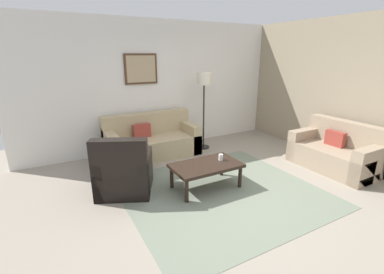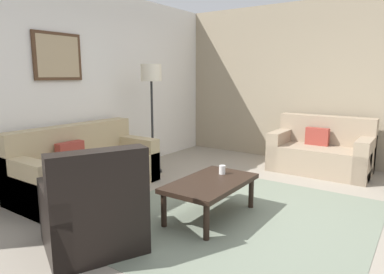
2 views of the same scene
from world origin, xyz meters
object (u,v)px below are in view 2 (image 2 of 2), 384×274
object	(u,v)px
coffee_table	(211,185)
cup	(222,170)
armchair_leather	(94,217)
lamp_standing	(151,84)
ottoman	(76,199)
framed_artwork	(58,56)
couch_main	(84,169)
couch_loveseat	(321,153)

from	to	relation	value
coffee_table	cup	bearing A→B (deg)	5.43
armchair_leather	lamp_standing	distance (m)	2.73
ottoman	lamp_standing	world-z (taller)	lamp_standing
framed_artwork	couch_main	bearing A→B (deg)	-89.66
coffee_table	framed_artwork	distance (m)	2.68
couch_loveseat	armchair_leather	bearing A→B (deg)	165.56
framed_artwork	couch_loveseat	bearing A→B (deg)	-44.32
armchair_leather	framed_artwork	world-z (taller)	framed_artwork
ottoman	coffee_table	distance (m)	1.49
couch_loveseat	framed_artwork	bearing A→B (deg)	135.68
armchair_leather	ottoman	xyz separation A→B (m)	(0.35, 0.75, -0.11)
cup	lamp_standing	xyz separation A→B (m)	(0.68, 1.66, 0.95)
armchair_leather	cup	bearing A→B (deg)	-16.28
couch_main	cup	bearing A→B (deg)	-73.76
couch_main	lamp_standing	distance (m)	1.65
lamp_standing	cup	bearing A→B (deg)	-112.19
couch_main	ottoman	world-z (taller)	couch_main
couch_loveseat	lamp_standing	distance (m)	2.95
couch_loveseat	framed_artwork	distance (m)	4.23
couch_main	framed_artwork	world-z (taller)	framed_artwork
armchair_leather	lamp_standing	bearing A→B (deg)	29.32
couch_main	framed_artwork	size ratio (longest dim) A/B	2.72
lamp_standing	framed_artwork	xyz separation A→B (m)	(-1.21, 0.57, 0.38)
cup	framed_artwork	bearing A→B (deg)	103.50
ottoman	lamp_standing	xyz separation A→B (m)	(1.82, 0.47, 1.21)
armchair_leather	ottoman	size ratio (longest dim) A/B	1.90
lamp_standing	ottoman	bearing A→B (deg)	-165.40
ottoman	lamp_standing	distance (m)	2.24
armchair_leather	ottoman	distance (m)	0.83
coffee_table	couch_loveseat	bearing A→B (deg)	-11.16
armchair_leather	couch_main	bearing A→B (deg)	55.20
couch_loveseat	ottoman	xyz separation A→B (m)	(-3.44, 1.73, -0.10)
armchair_leather	ottoman	world-z (taller)	armchair_leather
couch_main	armchair_leather	bearing A→B (deg)	-124.80
couch_loveseat	cup	xyz separation A→B (m)	(-2.30, 0.54, 0.16)
coffee_table	framed_artwork	bearing A→B (deg)	95.99
coffee_table	couch_main	bearing A→B (deg)	97.19
ottoman	cup	world-z (taller)	cup
couch_loveseat	framed_artwork	xyz separation A→B (m)	(-2.83, 2.77, 1.48)
coffee_table	armchair_leather	bearing A→B (deg)	158.78
couch_main	coffee_table	bearing A→B (deg)	-82.81
framed_artwork	coffee_table	bearing A→B (deg)	-84.01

